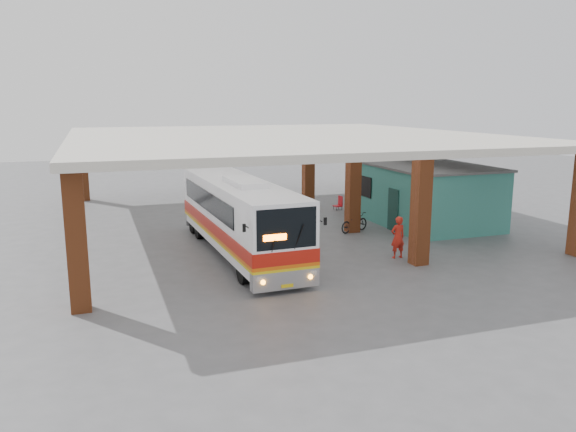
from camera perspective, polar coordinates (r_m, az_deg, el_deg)
The scene contains 8 objects.
ground at distance 24.04m, azimuth 3.16°, elevation -3.65°, with size 90.00×90.00×0.00m, color #515154.
brick_columns at distance 28.68m, azimuth 2.05°, elevation 3.26°, with size 20.10×21.60×4.35m.
canopy_roof at distance 29.53m, azimuth -0.68°, elevation 8.04°, with size 21.00×23.00×0.30m, color beige.
shop_building at distance 30.63m, azimuth 13.38°, elevation 2.32°, with size 5.20×8.20×3.11m.
coach_bus at distance 23.43m, azimuth -5.02°, elevation 0.02°, with size 2.75×11.34×3.28m.
motorcycle at distance 27.76m, azimuth 6.74°, elevation -0.64°, with size 0.64×1.83×0.96m, color black.
pedestrian at distance 23.30m, azimuth 11.09°, elevation -2.14°, with size 0.63×0.42×1.74m, color red.
red_chair at distance 33.42m, azimuth 5.22°, elevation 1.28°, with size 0.50×0.50×0.83m.
Camera 1 is at (-8.89, -21.44, 6.26)m, focal length 35.00 mm.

